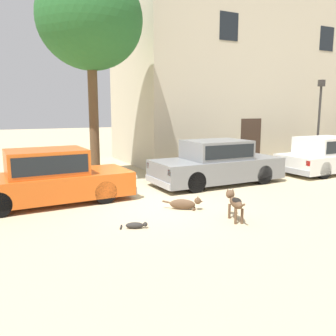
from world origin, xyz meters
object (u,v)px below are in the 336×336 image
(parked_sedan_third, at_px, (327,155))
(acacia_tree_left, at_px, (90,20))
(parked_sedan_second, at_px, (217,162))
(stray_dog_tan, at_px, (185,204))
(parked_sedan_nearest, at_px, (48,177))
(stray_dog_spotted, at_px, (235,202))
(street_lamp, at_px, (319,111))
(stray_cat, at_px, (136,225))

(parked_sedan_third, bearing_deg, acacia_tree_left, 162.35)
(parked_sedan_second, bearing_deg, stray_dog_tan, -138.57)
(parked_sedan_second, xyz_separation_m, stray_dog_tan, (-2.47, -2.25, -0.58))
(parked_sedan_second, height_order, stray_dog_tan, parked_sedan_second)
(parked_sedan_nearest, relative_size, stray_dog_spotted, 4.38)
(parked_sedan_nearest, bearing_deg, street_lamp, 4.34)
(parked_sedan_second, xyz_separation_m, stray_cat, (-4.10, -3.02, -0.66))
(stray_dog_tan, height_order, stray_cat, stray_dog_tan)
(parked_sedan_nearest, relative_size, acacia_tree_left, 0.64)
(parked_sedan_second, bearing_deg, parked_sedan_nearest, 179.99)
(parked_sedan_nearest, distance_m, stray_dog_tan, 3.72)
(stray_dog_spotted, bearing_deg, street_lamp, -42.58)
(stray_dog_spotted, relative_size, stray_dog_tan, 1.17)
(parked_sedan_third, xyz_separation_m, acacia_tree_left, (-8.68, 2.41, 4.66))
(street_lamp, xyz_separation_m, acacia_tree_left, (-9.84, 0.90, 2.96))
(parked_sedan_second, relative_size, parked_sedan_third, 1.05)
(stray_dog_spotted, relative_size, street_lamp, 0.27)
(parked_sedan_third, height_order, stray_cat, parked_sedan_third)
(acacia_tree_left, bearing_deg, stray_cat, -95.67)
(parked_sedan_second, distance_m, stray_dog_spotted, 3.97)
(stray_dog_spotted, height_order, stray_cat, stray_dog_spotted)
(parked_sedan_nearest, xyz_separation_m, street_lamp, (11.71, 1.38, 1.70))
(stray_dog_tan, height_order, street_lamp, street_lamp)
(parked_sedan_nearest, xyz_separation_m, stray_dog_spotted, (3.57, -3.41, -0.28))
(parked_sedan_third, bearing_deg, parked_sedan_second, 175.55)
(street_lamp, bearing_deg, stray_dog_tan, -157.90)
(parked_sedan_second, xyz_separation_m, stray_dog_spotted, (-1.87, -3.49, -0.30))
(parked_sedan_third, bearing_deg, street_lamp, 50.05)
(parked_sedan_second, xyz_separation_m, street_lamp, (6.27, 1.30, 1.69))
(parked_sedan_second, bearing_deg, parked_sedan_third, -3.18)
(parked_sedan_second, bearing_deg, stray_cat, -144.45)
(parked_sedan_nearest, height_order, stray_cat, parked_sedan_nearest)
(parked_sedan_nearest, distance_m, parked_sedan_third, 10.54)
(stray_dog_spotted, xyz_separation_m, street_lamp, (8.14, 4.79, 1.98))
(street_lamp, bearing_deg, acacia_tree_left, 174.77)
(parked_sedan_second, height_order, street_lamp, street_lamp)
(parked_sedan_second, bearing_deg, stray_dog_spotted, -119.09)
(stray_cat, relative_size, acacia_tree_left, 0.08)
(stray_cat, distance_m, street_lamp, 11.47)
(street_lamp, bearing_deg, stray_cat, -157.36)
(parked_sedan_nearest, height_order, parked_sedan_third, parked_sedan_nearest)
(parked_sedan_nearest, distance_m, stray_dog_spotted, 4.95)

